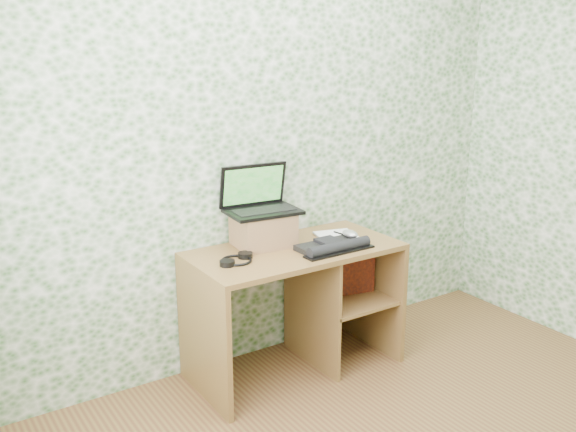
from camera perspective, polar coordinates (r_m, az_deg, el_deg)
wall_back at (r=3.75m, az=-2.03°, el=6.38°), size 3.50×0.00×3.50m
desk at (r=3.78m, az=1.32°, el=-6.43°), size 1.20×0.60×0.75m
riser at (r=3.65m, az=-2.21°, el=-1.19°), size 0.34×0.29×0.19m
laptop at (r=3.65m, az=-2.59°, el=1.36°), size 0.42×0.32×0.27m
keyboard at (r=3.61m, az=4.03°, el=-2.67°), size 0.44×0.23×0.06m
headphones at (r=3.42m, az=-4.61°, el=-3.90°), size 0.22×0.22×0.03m
notepad at (r=3.79m, az=4.66°, el=-2.01°), size 0.30×0.37×0.01m
mouse at (r=3.76m, az=5.53°, el=-1.76°), size 0.09×0.13×0.04m
pen at (r=3.83m, az=4.92°, el=-1.63°), size 0.03×0.15×0.01m
red_box at (r=3.93m, az=5.72°, el=-4.56°), size 0.28×0.14×0.32m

